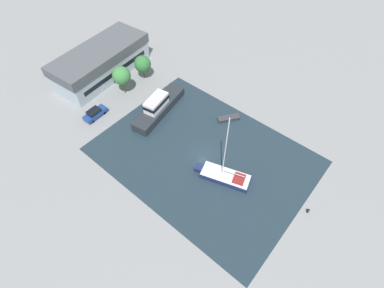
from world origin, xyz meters
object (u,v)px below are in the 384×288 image
Objects in this scene: warehouse_building at (101,62)px; motor_cruiser at (158,107)px; sailboat_moored at (224,176)px; small_dinghy at (229,118)px; parked_car at (95,113)px; quay_tree_by_water at (143,64)px; quay_tree_near_building at (121,76)px.

warehouse_building is 1.58× the size of motor_cruiser.
sailboat_moored reaches higher than small_dinghy.
motor_cruiser reaches higher than parked_car.
parked_car is 27.58m from sailboat_moored.
motor_cruiser is at bearing -112.13° from small_dinghy.
sailboat_moored is (-5.01, -36.54, -2.44)m from warehouse_building.
quay_tree_by_water is at bearing 92.87° from parked_car.
sailboat_moored is at bearing 157.03° from motor_cruiser.
small_dinghy is (15.96, -19.90, -0.60)m from parked_car.
quay_tree_near_building is (-1.33, -8.39, 1.27)m from warehouse_building.
sailboat_moored is (-9.68, -28.59, -2.95)m from quay_tree_by_water.
motor_cruiser is (0.46, -9.29, -2.95)m from quay_tree_near_building.
warehouse_building is at bearing 81.02° from quay_tree_near_building.
motor_cruiser is (8.78, -8.32, 0.49)m from parked_car.
warehouse_building reaches higher than quay_tree_by_water.
quay_tree_near_building is 1.15× the size of quay_tree_by_water.
sailboat_moored is at bearing -102.91° from warehouse_building.
sailboat_moored is (4.63, -27.18, -0.27)m from parked_car.
sailboat_moored is at bearing -108.70° from quay_tree_by_water.
quay_tree_by_water is 1.27× the size of small_dinghy.
small_dinghy is at bearing -85.58° from quay_tree_by_water.
small_dinghy is at bearing 35.97° from parked_car.
quay_tree_by_water is 11.40m from motor_cruiser.
quay_tree_near_building is 9.76m from motor_cruiser.
parked_car is at bearing -105.21° from small_dinghy.
small_dinghy is (7.18, -11.58, -1.10)m from motor_cruiser.
parked_car is (-9.64, -9.36, -2.17)m from warehouse_building.
warehouse_building reaches higher than small_dinghy.
quay_tree_by_water is 30.33m from sailboat_moored.
quay_tree_by_water is 21.62m from small_dinghy.
quay_tree_by_water is 14.63m from parked_car.
parked_car is at bearing 81.59° from sailboat_moored.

